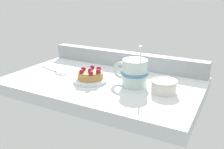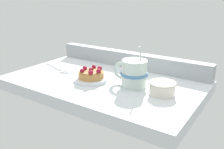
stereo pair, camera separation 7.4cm
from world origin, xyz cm
name	(u,v)px [view 1 (the left image)]	position (x,y,z in cm)	size (l,w,h in cm)	color
ground_plane	(102,85)	(0.00, 0.00, -2.01)	(67.35, 40.30, 4.02)	silver
window_rail_back	(124,59)	(0.00, 18.18, 3.06)	(66.00, 3.94, 6.11)	#9EA3A8
dessert_plate	(91,80)	(-2.57, -3.36, 0.54)	(11.52, 11.52, 1.15)	silver
raspberry_tart	(90,74)	(-2.55, -3.35, 2.57)	(8.68, 8.68, 3.75)	#B77F42
coffee_mug	(134,73)	(11.80, 0.54, 4.37)	(12.56, 9.21, 13.39)	silver
dessert_fork	(52,70)	(-22.42, -0.28, 0.30)	(16.32, 6.42, 0.60)	silver
sugar_bowl	(164,86)	(22.30, -0.50, 2.04)	(8.19, 8.19, 3.82)	silver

